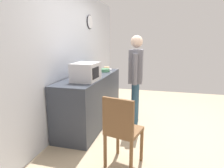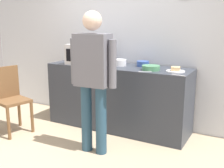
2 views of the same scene
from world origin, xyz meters
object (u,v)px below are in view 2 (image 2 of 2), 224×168
mixing_bowl (143,64)px  wooden_chair (10,96)px  spoon_utensil (178,75)px  cereal_bowl (151,68)px  salad_bowl (120,63)px  fork_utensil (145,72)px  person_standing (93,73)px  sandwich_plate (176,70)px  microwave (86,54)px

mixing_bowl → wooden_chair: mixing_bowl is taller
mixing_bowl → spoon_utensil: bearing=-34.3°
cereal_bowl → salad_bowl: bearing=166.2°
fork_utensil → person_standing: size_ratio=0.10×
salad_bowl → sandwich_plate: bearing=-6.3°
microwave → wooden_chair: bearing=-135.6°
salad_bowl → mixing_bowl: size_ratio=1.08×
wooden_chair → fork_utensil: bearing=18.8°
microwave → fork_utensil: size_ratio=2.94×
salad_bowl → cereal_bowl: 0.55m
mixing_bowl → fork_utensil: 0.45m
sandwich_plate → wooden_chair: bearing=-159.3°
sandwich_plate → fork_utensil: (-0.34, -0.20, -0.02)m
cereal_bowl → person_standing: bearing=-119.8°
salad_bowl → cereal_bowl: bearing=-13.8°
salad_bowl → spoon_utensil: salad_bowl is taller
person_standing → microwave: bearing=129.0°
fork_utensil → sandwich_plate: bearing=30.0°
microwave → wooden_chair: microwave is taller
cereal_bowl → person_standing: person_standing is taller
mixing_bowl → fork_utensil: mixing_bowl is taller
person_standing → wooden_chair: (-1.40, -0.03, -0.46)m
sandwich_plate → salad_bowl: 0.86m
fork_utensil → spoon_utensil: 0.44m
fork_utensil → spoon_utensil: (0.44, -0.03, 0.00)m
person_standing → sandwich_plate: bearing=46.3°
cereal_bowl → wooden_chair: bearing=-157.0°
fork_utensil → person_standing: bearing=-124.9°
person_standing → wooden_chair: person_standing is taller
salad_bowl → person_standing: (0.10, -0.88, 0.00)m
mixing_bowl → spoon_utensil: 0.77m
cereal_bowl → fork_utensil: bearing=-96.4°
cereal_bowl → fork_utensil: 0.16m
microwave → mixing_bowl: 0.86m
mixing_bowl → person_standing: size_ratio=0.10×
microwave → spoon_utensil: size_ratio=2.94×
mixing_bowl → spoon_utensil: mixing_bowl is taller
cereal_bowl → spoon_utensil: cereal_bowl is taller
wooden_chair → salad_bowl: bearing=35.0°
sandwich_plate → cereal_bowl: (-0.32, -0.04, 0.01)m
spoon_utensil → person_standing: bearing=-146.6°
mixing_bowl → spoon_utensil: size_ratio=1.04×
person_standing → wooden_chair: size_ratio=1.80×
mixing_bowl → microwave: bearing=-163.2°
fork_utensil → spoon_utensil: same height
person_standing → salad_bowl: bearing=96.7°
sandwich_plate → spoon_utensil: sandwich_plate is taller
spoon_utensil → person_standing: size_ratio=0.10×
cereal_bowl → spoon_utensil: bearing=-24.0°
cereal_bowl → wooden_chair: (-1.82, -0.77, -0.45)m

